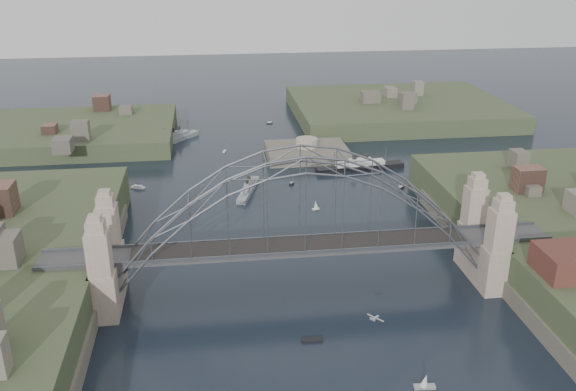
{
  "coord_description": "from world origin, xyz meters",
  "views": [
    {
      "loc": [
        -14.27,
        -90.66,
        54.03
      ],
      "look_at": [
        0.0,
        18.0,
        10.0
      ],
      "focal_mm": 38.78,
      "sensor_mm": 36.0,
      "label": 1
    }
  ],
  "objects_px": {
    "naval_cruiser_near": "(248,189)",
    "ocean_liner": "(360,167)",
    "bridge": "(302,223)",
    "fort_island": "(307,159)",
    "naval_cruiser_far": "(177,138)"
  },
  "relations": [
    {
      "from": "bridge",
      "to": "naval_cruiser_near",
      "type": "height_order",
      "value": "bridge"
    },
    {
      "from": "naval_cruiser_near",
      "to": "naval_cruiser_far",
      "type": "distance_m",
      "value": 47.51
    },
    {
      "from": "naval_cruiser_near",
      "to": "ocean_liner",
      "type": "distance_m",
      "value": 32.18
    },
    {
      "from": "bridge",
      "to": "naval_cruiser_near",
      "type": "bearing_deg",
      "value": 97.13
    },
    {
      "from": "fort_island",
      "to": "naval_cruiser_near",
      "type": "height_order",
      "value": "fort_island"
    },
    {
      "from": "bridge",
      "to": "fort_island",
      "type": "height_order",
      "value": "bridge"
    },
    {
      "from": "fort_island",
      "to": "naval_cruiser_far",
      "type": "bearing_deg",
      "value": 150.88
    },
    {
      "from": "bridge",
      "to": "ocean_liner",
      "type": "height_order",
      "value": "bridge"
    },
    {
      "from": "fort_island",
      "to": "naval_cruiser_near",
      "type": "bearing_deg",
      "value": -126.74
    },
    {
      "from": "naval_cruiser_far",
      "to": "naval_cruiser_near",
      "type": "bearing_deg",
      "value": -67.44
    },
    {
      "from": "bridge",
      "to": "ocean_liner",
      "type": "xyz_separation_m",
      "value": [
        24.12,
        58.07,
        -11.43
      ]
    },
    {
      "from": "bridge",
      "to": "fort_island",
      "type": "distance_m",
      "value": 72.14
    },
    {
      "from": "fort_island",
      "to": "naval_cruiser_near",
      "type": "xyz_separation_m",
      "value": [
        -17.78,
        -23.82,
        1.1
      ]
    },
    {
      "from": "naval_cruiser_near",
      "to": "ocean_liner",
      "type": "xyz_separation_m",
      "value": [
        29.9,
        11.89,
        0.14
      ]
    },
    {
      "from": "bridge",
      "to": "fort_island",
      "type": "bearing_deg",
      "value": 80.27
    }
  ]
}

